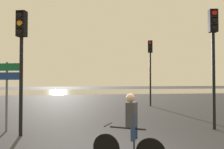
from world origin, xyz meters
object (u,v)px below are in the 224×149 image
at_px(direction_sign_post, 6,83).
at_px(cyclist, 130,129).
at_px(traffic_light_far_right, 150,61).
at_px(traffic_light_near_left, 21,49).
at_px(traffic_light_near_right, 213,46).

relative_size(direction_sign_post, cyclist, 1.60).
bearing_deg(direction_sign_post, traffic_light_far_right, -119.55).
xyz_separation_m(direction_sign_post, cyclist, (3.83, -3.90, -0.97)).
xyz_separation_m(traffic_light_far_right, cyclist, (-4.16, -10.69, -2.54)).
bearing_deg(traffic_light_near_left, cyclist, 152.20).
distance_m(traffic_light_near_left, direction_sign_post, 1.62).
bearing_deg(traffic_light_near_left, traffic_light_near_right, -163.77).
distance_m(traffic_light_near_left, cyclist, 4.92).
distance_m(traffic_light_near_left, traffic_light_near_right, 7.22).
xyz_separation_m(traffic_light_near_left, traffic_light_near_right, (7.21, -0.13, 0.24)).
distance_m(traffic_light_far_right, traffic_light_near_left, 10.51).
bearing_deg(traffic_light_near_left, direction_sign_post, -30.44).
relative_size(traffic_light_far_right, traffic_light_near_left, 1.12).
bearing_deg(traffic_light_far_right, traffic_light_near_left, 71.66).
relative_size(traffic_light_far_right, direction_sign_post, 1.87).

